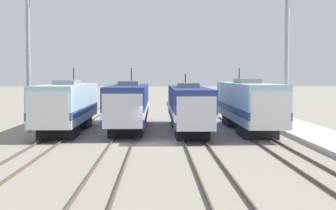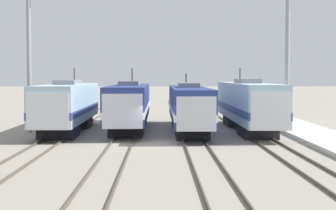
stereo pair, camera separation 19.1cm
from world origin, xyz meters
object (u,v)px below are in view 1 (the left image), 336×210
Objects in this scene: locomotive_far_left at (66,106)px; locomotive_center_left at (129,105)px; locomotive_center_right at (188,107)px; catenary_tower_right at (287,49)px; catenary_tower_left at (28,49)px; locomotive_far_right at (248,104)px.

locomotive_center_left is at bearing 23.92° from locomotive_far_left.
locomotive_far_left is 0.85× the size of locomotive_center_right.
catenary_tower_right is (17.59, 0.30, 4.51)m from locomotive_far_left.
locomotive_center_left reaches higher than locomotive_far_left.
locomotive_center_right is 1.51× the size of catenary_tower_right.
locomotive_far_right is at bearing 1.72° from catenary_tower_left.
locomotive_center_right is 1.51× the size of catenary_tower_left.
locomotive_far_right is (9.71, -1.33, 0.09)m from locomotive_center_left.
locomotive_far_left is at bearing -156.08° from locomotive_center_left.
locomotive_far_right reaches higher than locomotive_far_left.
locomotive_far_left is at bearing -176.74° from locomotive_far_right.
locomotive_far_right is at bearing 3.26° from locomotive_far_left.
locomotive_far_left is at bearing -5.73° from catenary_tower_left.
catenary_tower_right is (3.02, -0.53, 4.46)m from locomotive_far_right.
locomotive_far_left is 5.43m from catenary_tower_left.
catenary_tower_left reaches higher than locomotive_far_left.
catenary_tower_left reaches higher than locomotive_far_right.
catenary_tower_right reaches higher than locomotive_far_right.
locomotive_far_right is at bearing -7.77° from locomotive_center_left.
locomotive_center_right is (4.86, -1.75, -0.07)m from locomotive_center_left.
locomotive_far_left is 1.28× the size of catenary_tower_left.
catenary_tower_left is (-17.58, -0.53, 4.46)m from locomotive_far_right.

